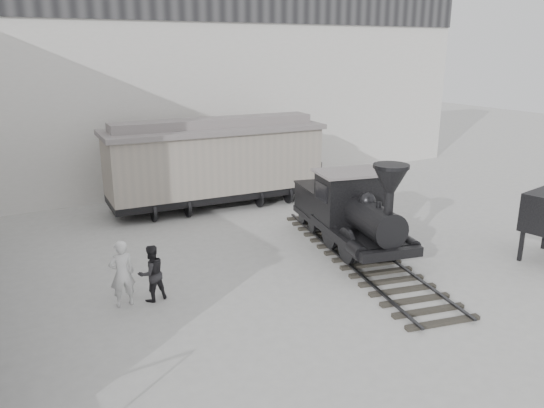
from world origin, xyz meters
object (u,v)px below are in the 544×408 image
locomotive (353,216)px  visitor_a (122,274)px  boxcar (215,161)px  visitor_b (152,273)px

locomotive → visitor_a: (-8.02, -0.21, -0.33)m
locomotive → boxcar: boxcar is taller
boxcar → locomotive: bearing=-72.0°
visitor_b → locomotive: bearing=172.1°
locomotive → visitor_b: (-7.23, -0.28, -0.46)m
locomotive → visitor_b: 7.25m
boxcar → visitor_b: (-5.31, -7.68, -1.24)m
locomotive → visitor_b: bearing=-165.5°
locomotive → boxcar: (-1.92, 7.41, 0.78)m
boxcar → visitor_b: size_ratio=5.95×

